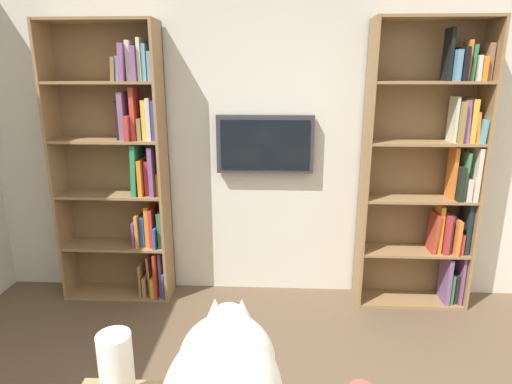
{
  "coord_description": "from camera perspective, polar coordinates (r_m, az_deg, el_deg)",
  "views": [
    {
      "loc": [
        -0.11,
        1.14,
        1.79
      ],
      "look_at": [
        0.01,
        -1.17,
        1.14
      ],
      "focal_mm": 29.92,
      "sensor_mm": 36.0,
      "label": 1
    }
  ],
  "objects": [
    {
      "name": "wall_back",
      "position": [
        3.4,
        1.02,
        8.11
      ],
      "size": [
        4.52,
        0.06,
        2.7
      ],
      "primitive_type": "cube",
      "color": "silver",
      "rests_on": "ground"
    },
    {
      "name": "bookshelf_left",
      "position": [
        3.49,
        22.68,
        2.59
      ],
      "size": [
        0.85,
        0.28,
        2.17
      ],
      "color": "#937047",
      "rests_on": "ground"
    },
    {
      "name": "bookshelf_right",
      "position": [
        3.49,
        -17.14,
        3.26
      ],
      "size": [
        0.86,
        0.28,
        2.17
      ],
      "color": "#937047",
      "rests_on": "ground"
    },
    {
      "name": "wall_mounted_tv",
      "position": [
        3.33,
        1.21,
        6.39
      ],
      "size": [
        0.76,
        0.07,
        0.45
      ],
      "color": "#333338"
    },
    {
      "name": "paper_towel_roll",
      "position": [
        1.55,
        -18.19,
        -21.87
      ],
      "size": [
        0.11,
        0.11,
        0.26
      ],
      "primitive_type": "cylinder",
      "color": "white",
      "rests_on": "desk"
    }
  ]
}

